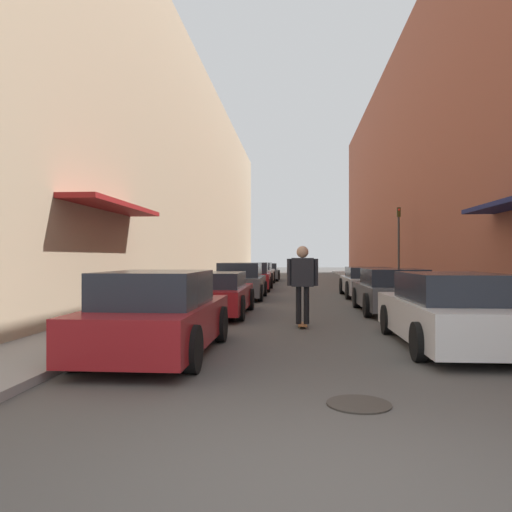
{
  "coord_description": "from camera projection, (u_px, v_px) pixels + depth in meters",
  "views": [
    {
      "loc": [
        -0.29,
        -3.43,
        1.6
      ],
      "look_at": [
        -1.43,
        10.53,
        1.64
      ],
      "focal_mm": 35.0,
      "sensor_mm": 36.0,
      "label": 1
    }
  ],
  "objects": [
    {
      "name": "parked_car_right_0",
      "position": [
        450.0,
        312.0,
        8.9
      ],
      "size": [
        1.88,
        4.45,
        1.33
      ],
      "color": "silver",
      "rests_on": "ground"
    },
    {
      "name": "parked_car_right_1",
      "position": [
        392.0,
        291.0,
        14.41
      ],
      "size": [
        1.93,
        4.12,
        1.27
      ],
      "color": "#515459",
      "rests_on": "ground"
    },
    {
      "name": "building_row_right",
      "position": [
        431.0,
        165.0,
        28.28
      ],
      "size": [
        4.9,
        51.13,
        13.71
      ],
      "color": "brown",
      "rests_on": "ground"
    },
    {
      "name": "parked_car_left_2",
      "position": [
        241.0,
        282.0,
        19.27
      ],
      "size": [
        1.88,
        3.94,
        1.39
      ],
      "color": "#515459",
      "rests_on": "ground"
    },
    {
      "name": "parked_car_left_1",
      "position": [
        214.0,
        294.0,
        13.86
      ],
      "size": [
        1.97,
        4.35,
        1.19
      ],
      "color": "maroon",
      "rests_on": "ground"
    },
    {
      "name": "parked_car_left_3",
      "position": [
        252.0,
        277.0,
        24.29
      ],
      "size": [
        1.9,
        4.22,
        1.36
      ],
      "color": "maroon",
      "rests_on": "ground"
    },
    {
      "name": "parked_car_left_4",
      "position": [
        258.0,
        274.0,
        29.42
      ],
      "size": [
        1.87,
        4.33,
        1.29
      ],
      "color": "silver",
      "rests_on": "ground"
    },
    {
      "name": "skateboarder",
      "position": [
        303.0,
        277.0,
        11.44
      ],
      "size": [
        0.72,
        0.78,
        1.86
      ],
      "color": "brown",
      "rests_on": "ground"
    },
    {
      "name": "parked_car_left_5",
      "position": [
        265.0,
        272.0,
        34.27
      ],
      "size": [
        1.89,
        3.97,
        1.2
      ],
      "color": "#515459",
      "rests_on": "ground"
    },
    {
      "name": "parked_car_left_0",
      "position": [
        158.0,
        315.0,
        8.17
      ],
      "size": [
        1.85,
        4.16,
        1.38
      ],
      "color": "maroon",
      "rests_on": "ground"
    },
    {
      "name": "curb_strip_left",
      "position": [
        226.0,
        284.0,
        29.23
      ],
      "size": [
        1.8,
        51.13,
        0.12
      ],
      "color": "gray",
      "rests_on": "ground"
    },
    {
      "name": "traffic_light",
      "position": [
        399.0,
        239.0,
        23.78
      ],
      "size": [
        0.16,
        0.22,
        3.86
      ],
      "color": "#2D2D2D",
      "rests_on": "curb_strip_right"
    },
    {
      "name": "building_row_left",
      "position": [
        177.0,
        183.0,
        29.48
      ],
      "size": [
        4.9,
        51.13,
        12.01
      ],
      "color": "tan",
      "rests_on": "ground"
    },
    {
      "name": "parked_car_right_2",
      "position": [
        367.0,
        282.0,
        20.16
      ],
      "size": [
        1.92,
        4.37,
        1.21
      ],
      "color": "#B7B7BC",
      "rests_on": "ground"
    },
    {
      "name": "ground",
      "position": [
        303.0,
        291.0,
        23.77
      ],
      "size": [
        112.48,
        112.48,
        0.0
      ],
      "primitive_type": "plane",
      "color": "#4C4947"
    },
    {
      "name": "manhole_cover",
      "position": [
        359.0,
        404.0,
        5.4
      ],
      "size": [
        0.7,
        0.7,
        0.02
      ],
      "color": "#332D28",
      "rests_on": "ground"
    },
    {
      "name": "curb_strip_right",
      "position": [
        380.0,
        284.0,
        28.5
      ],
      "size": [
        1.8,
        51.13,
        0.12
      ],
      "color": "gray",
      "rests_on": "ground"
    }
  ]
}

